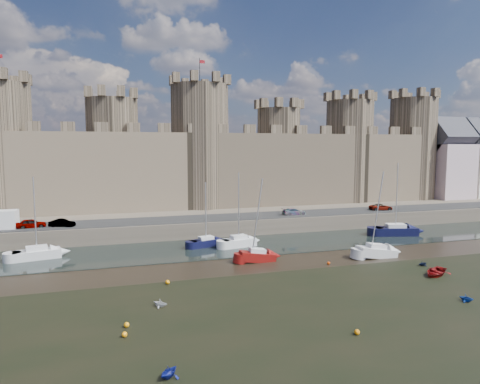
% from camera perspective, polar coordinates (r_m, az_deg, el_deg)
% --- Properties ---
extents(ground, '(160.00, 160.00, 0.00)m').
position_cam_1_polar(ground, '(38.26, 6.88, -15.45)').
color(ground, black).
rests_on(ground, ground).
extents(seaweed_patch, '(70.00, 34.00, 0.01)m').
position_cam_1_polar(seaweed_patch, '(33.30, 11.27, -18.92)').
color(seaweed_patch, black).
rests_on(seaweed_patch, ground).
extents(water_channel, '(160.00, 12.00, 0.08)m').
position_cam_1_polar(water_channel, '(60.00, -2.43, -7.39)').
color(water_channel, black).
rests_on(water_channel, ground).
extents(quay, '(160.00, 60.00, 2.50)m').
position_cam_1_polar(quay, '(94.52, -7.87, -1.74)').
color(quay, '#4C443A').
rests_on(quay, ground).
extents(road, '(160.00, 7.00, 0.10)m').
position_cam_1_polar(road, '(69.04, -4.51, -3.49)').
color(road, black).
rests_on(road, quay).
extents(castle, '(108.50, 11.00, 29.00)m').
position_cam_1_polar(castle, '(81.74, -7.10, 4.39)').
color(castle, '#42382B').
rests_on(castle, quay).
extents(car_0, '(4.12, 2.18, 1.33)m').
position_cam_1_polar(car_0, '(67.48, -26.09, -3.79)').
color(car_0, gray).
rests_on(car_0, quay).
extents(car_1, '(3.78, 2.39, 1.18)m').
position_cam_1_polar(car_1, '(66.48, -22.63, -3.85)').
color(car_1, gray).
rests_on(car_1, quay).
extents(car_2, '(4.05, 1.69, 1.17)m').
position_cam_1_polar(car_2, '(72.75, 7.23, -2.61)').
color(car_2, gray).
rests_on(car_2, quay).
extents(car_3, '(4.37, 2.40, 1.16)m').
position_cam_1_polar(car_3, '(81.47, 18.28, -1.94)').
color(car_3, gray).
rests_on(car_3, quay).
extents(sailboat_0, '(5.80, 3.22, 10.24)m').
position_cam_1_polar(sailboat_0, '(59.40, -25.45, -7.37)').
color(sailboat_0, silver).
rests_on(sailboat_0, ground).
extents(sailboat_1, '(4.81, 2.88, 9.03)m').
position_cam_1_polar(sailboat_1, '(60.44, -4.55, -6.63)').
color(sailboat_1, black).
rests_on(sailboat_1, ground).
extents(sailboat_2, '(5.13, 2.86, 10.44)m').
position_cam_1_polar(sailboat_2, '(60.09, -0.18, -6.59)').
color(sailboat_2, silver).
rests_on(sailboat_2, ground).
extents(sailboat_3, '(6.92, 4.10, 11.39)m').
position_cam_1_polar(sailboat_3, '(72.09, 20.02, -4.80)').
color(sailboat_3, black).
rests_on(sailboat_3, ground).
extents(sailboat_4, '(4.38, 1.71, 10.24)m').
position_cam_1_polar(sailboat_4, '(52.90, 2.31, -8.45)').
color(sailboat_4, maroon).
rests_on(sailboat_4, ground).
extents(sailboat_5, '(5.14, 2.14, 10.97)m').
position_cam_1_polar(sailboat_5, '(57.46, 17.70, -7.53)').
color(sailboat_5, silver).
rests_on(sailboat_5, ground).
extents(dinghy_1, '(1.96, 1.96, 0.78)m').
position_cam_1_polar(dinghy_1, '(28.53, -9.45, -22.54)').
color(dinghy_1, navy).
rests_on(dinghy_1, ground).
extents(dinghy_3, '(1.71, 1.65, 0.69)m').
position_cam_1_polar(dinghy_3, '(39.33, -10.58, -14.36)').
color(dinghy_3, silver).
rests_on(dinghy_3, ground).
extents(dinghy_4, '(4.18, 3.75, 0.71)m').
position_cam_1_polar(dinghy_4, '(51.96, 24.64, -9.72)').
color(dinghy_4, maroon).
rests_on(dinghy_4, ground).
extents(dinghy_5, '(1.48, 1.60, 0.70)m').
position_cam_1_polar(dinghy_5, '(44.89, 27.94, -12.37)').
color(dinghy_5, '#153C93').
rests_on(dinghy_5, ground).
extents(dinghy_7, '(1.15, 0.99, 0.61)m').
position_cam_1_polar(dinghy_7, '(55.37, 23.17, -8.76)').
color(dinghy_7, black).
rests_on(dinghy_7, ground).
extents(buoy_0, '(0.42, 0.42, 0.42)m').
position_cam_1_polar(buoy_0, '(34.31, -15.15, -17.86)').
color(buoy_0, orange).
rests_on(buoy_0, ground).
extents(buoy_1, '(0.47, 0.47, 0.47)m').
position_cam_1_polar(buoy_1, '(45.20, -9.64, -11.76)').
color(buoy_1, orange).
rests_on(buoy_1, ground).
extents(buoy_2, '(0.42, 0.42, 0.42)m').
position_cam_1_polar(buoy_2, '(34.72, 15.33, -17.57)').
color(buoy_2, orange).
rests_on(buoy_2, ground).
extents(buoy_3, '(0.38, 0.38, 0.38)m').
position_cam_1_polar(buoy_3, '(52.68, 11.73, -9.27)').
color(buoy_3, '#EB480A').
rests_on(buoy_3, ground).
extents(buoy_4, '(0.43, 0.43, 0.43)m').
position_cam_1_polar(buoy_4, '(35.90, -14.88, -16.75)').
color(buoy_4, orange).
rests_on(buoy_4, ground).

